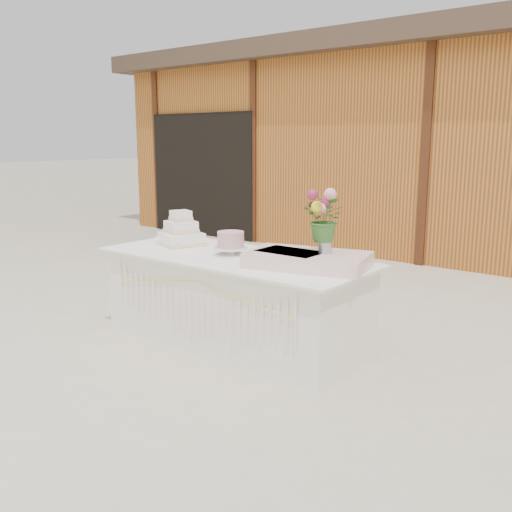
% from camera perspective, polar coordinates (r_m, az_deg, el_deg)
% --- Properties ---
extents(ground, '(80.00, 80.00, 0.00)m').
position_cam_1_polar(ground, '(5.03, -2.15, -8.60)').
color(ground, beige).
rests_on(ground, ground).
extents(barn, '(12.60, 4.60, 3.30)m').
position_cam_1_polar(barn, '(10.06, 20.99, 10.49)').
color(barn, '#AD6B24').
rests_on(barn, ground).
extents(cake_table, '(2.40, 1.00, 0.77)m').
position_cam_1_polar(cake_table, '(4.91, -2.23, -4.37)').
color(cake_table, white).
rests_on(cake_table, ground).
extents(wedding_cake, '(0.46, 0.46, 0.32)m').
position_cam_1_polar(wedding_cake, '(5.33, -7.49, 2.24)').
color(wedding_cake, white).
rests_on(wedding_cake, cake_table).
extents(pink_cake_stand, '(0.29, 0.29, 0.21)m').
position_cam_1_polar(pink_cake_stand, '(4.80, -2.54, 1.38)').
color(pink_cake_stand, white).
rests_on(pink_cake_stand, cake_table).
extents(satin_runner, '(1.01, 0.74, 0.11)m').
position_cam_1_polar(satin_runner, '(4.40, 5.20, -0.38)').
color(satin_runner, beige).
rests_on(satin_runner, cake_table).
extents(flower_vase, '(0.10, 0.10, 0.14)m').
position_cam_1_polar(flower_vase, '(4.36, 6.92, 1.18)').
color(flower_vase, '#B1B1B6').
rests_on(flower_vase, satin_runner).
extents(bouquet, '(0.36, 0.32, 0.35)m').
position_cam_1_polar(bouquet, '(4.33, 7.00, 4.36)').
color(bouquet, '#346227').
rests_on(bouquet, flower_vase).
extents(loose_flowers, '(0.22, 0.38, 0.02)m').
position_cam_1_polar(loose_flowers, '(5.58, -9.56, 1.55)').
color(loose_flowers, pink).
rests_on(loose_flowers, cake_table).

